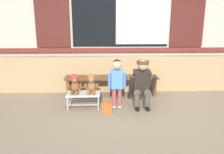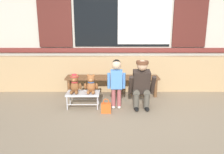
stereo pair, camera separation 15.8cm
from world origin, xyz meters
name	(u,v)px [view 1 (the left image)]	position (x,y,z in m)	size (l,w,h in m)	color
ground_plane	(127,113)	(0.00, 0.00, 0.00)	(60.00, 60.00, 0.00)	#84725B
brick_low_wall	(121,74)	(0.00, 1.43, 0.42)	(7.30, 0.25, 0.85)	tan
shop_facade	(120,12)	(0.00, 1.94, 1.89)	(7.45, 0.26, 3.79)	#B7B2A3
wooden_bench_long	(112,79)	(-0.25, 1.06, 0.37)	(2.10, 0.40, 0.44)	brown
small_display_bench	(84,94)	(-0.83, 0.32, 0.27)	(0.64, 0.36, 0.30)	#BCBCC1
teddy_bear_with_hat	(75,84)	(-0.99, 0.32, 0.47)	(0.28, 0.27, 0.36)	brown
teddy_bear_plain	(92,85)	(-0.67, 0.32, 0.46)	(0.28, 0.26, 0.36)	#93562D
child_standing	(117,79)	(-0.18, 0.27, 0.59)	(0.35, 0.18, 0.96)	#994C4C
adult_crouching	(142,84)	(0.31, 0.30, 0.48)	(0.50, 0.49, 0.95)	#4C473D
handbag_on_ground	(107,108)	(-0.37, 0.03, 0.10)	(0.18, 0.11, 0.27)	#DB561E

